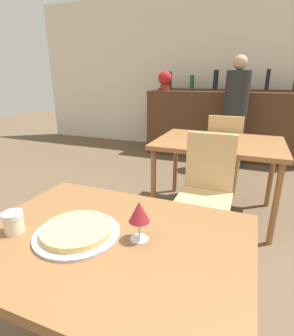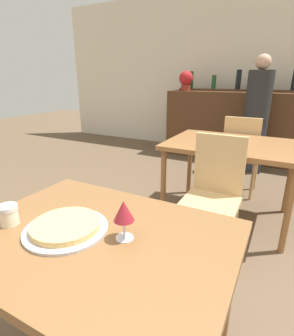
# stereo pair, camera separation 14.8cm
# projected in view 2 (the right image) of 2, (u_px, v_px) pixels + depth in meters

# --- Properties ---
(wall_back) EXTENTS (8.00, 0.05, 2.80)m
(wall_back) POSITION_uv_depth(u_px,v_px,m) (255.00, 73.00, 4.51)
(wall_back) COLOR silver
(wall_back) RESTS_ON ground_plane
(dining_table_near) EXTENTS (1.07, 0.79, 0.75)m
(dining_table_near) POSITION_uv_depth(u_px,v_px,m) (97.00, 253.00, 1.06)
(dining_table_near) COLOR brown
(dining_table_near) RESTS_ON ground_plane
(dining_table_far) EXTENTS (1.17, 0.87, 0.76)m
(dining_table_far) POSITION_uv_depth(u_px,v_px,m) (232.00, 151.00, 2.44)
(dining_table_far) COLOR brown
(dining_table_far) RESTS_ON ground_plane
(bar_counter) EXTENTS (2.60, 0.56, 1.12)m
(bar_counter) POSITION_uv_depth(u_px,v_px,m) (245.00, 127.00, 4.36)
(bar_counter) COLOR #4C2D19
(bar_counter) RESTS_ON ground_plane
(bar_back_shelf) EXTENTS (2.39, 0.24, 0.35)m
(bar_back_shelf) POSITION_uv_depth(u_px,v_px,m) (250.00, 87.00, 4.28)
(bar_back_shelf) COLOR #4C2D19
(bar_back_shelf) RESTS_ON bar_counter
(chair_far_side_front) EXTENTS (0.40, 0.40, 0.93)m
(chair_far_side_front) POSITION_uv_depth(u_px,v_px,m) (214.00, 189.00, 1.98)
(chair_far_side_front) COLOR tan
(chair_far_side_front) RESTS_ON ground_plane
(chair_far_side_back) EXTENTS (0.40, 0.40, 0.93)m
(chair_far_side_back) POSITION_uv_depth(u_px,v_px,m) (241.00, 151.00, 2.99)
(chair_far_side_back) COLOR tan
(chair_far_side_back) RESTS_ON ground_plane
(pizza_tray) EXTENTS (0.33, 0.33, 0.04)m
(pizza_tray) POSITION_uv_depth(u_px,v_px,m) (66.00, 227.00, 1.05)
(pizza_tray) COLOR #B7B7BC
(pizza_tray) RESTS_ON dining_table_near
(cheese_shaker) EXTENTS (0.08, 0.08, 0.09)m
(cheese_shaker) POSITION_uv_depth(u_px,v_px,m) (8.00, 215.00, 1.09)
(cheese_shaker) COLOR beige
(cheese_shaker) RESTS_ON dining_table_near
(person_standing) EXTENTS (0.34, 0.34, 1.63)m
(person_standing) POSITION_uv_depth(u_px,v_px,m) (257.00, 111.00, 3.68)
(person_standing) COLOR #2D2D38
(person_standing) RESTS_ON ground_plane
(wine_glass) EXTENTS (0.08, 0.08, 0.16)m
(wine_glass) POSITION_uv_depth(u_px,v_px,m) (124.00, 212.00, 0.97)
(wine_glass) COLOR silver
(wine_glass) RESTS_ON dining_table_near
(potted_plant) EXTENTS (0.24, 0.24, 0.33)m
(potted_plant) POSITION_uv_depth(u_px,v_px,m) (186.00, 80.00, 4.54)
(potted_plant) COLOR maroon
(potted_plant) RESTS_ON bar_counter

